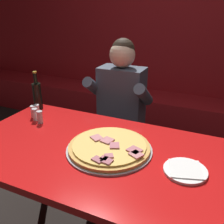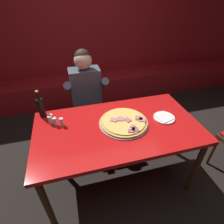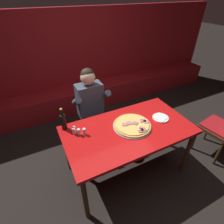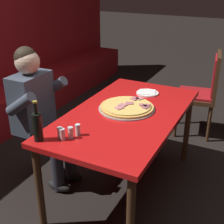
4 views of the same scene
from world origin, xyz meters
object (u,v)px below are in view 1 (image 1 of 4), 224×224
beer_bottle (37,95)px  shaker_parmesan (40,118)px  shaker_red_pepper_flakes (35,115)px  plate_white_paper (185,170)px  shaker_black_pepper (33,112)px  diner_seated_blue_shirt (118,109)px  main_dining_table (97,161)px  pizza (109,147)px  shaker_oregano (37,111)px

beer_bottle → shaker_parmesan: 0.28m
shaker_red_pepper_flakes → beer_bottle: bearing=123.8°
beer_bottle → shaker_parmesan: bearing=-48.3°
plate_white_paper → shaker_black_pepper: 1.12m
beer_bottle → diner_seated_blue_shirt: 0.66m
diner_seated_blue_shirt → plate_white_paper: bearing=-48.0°
beer_bottle → shaker_black_pepper: size_ratio=3.40×
main_dining_table → shaker_red_pepper_flakes: 0.60m
shaker_red_pepper_flakes → shaker_black_pepper: bearing=141.5°
diner_seated_blue_shirt → shaker_black_pepper: bearing=-128.1°
pizza → shaker_parmesan: size_ratio=5.54×
beer_bottle → shaker_black_pepper: bearing=-62.6°
pizza → shaker_black_pepper: (-0.68, 0.18, 0.02)m
pizza → plate_white_paper: size_ratio=2.27×
pizza → diner_seated_blue_shirt: bearing=109.7°
main_dining_table → shaker_black_pepper: shaker_black_pepper is taller
shaker_black_pepper → shaker_parmesan: bearing=-28.8°
shaker_red_pepper_flakes → diner_seated_blue_shirt: size_ratio=0.07×
main_dining_table → shaker_oregano: (-0.61, 0.23, 0.12)m
pizza → diner_seated_blue_shirt: 0.77m
shaker_parmesan → diner_seated_blue_shirt: bearing=62.0°
diner_seated_blue_shirt → shaker_parmesan: bearing=-118.0°
main_dining_table → shaker_parmesan: size_ratio=18.12×
diner_seated_blue_shirt → beer_bottle: bearing=-141.7°
shaker_black_pepper → shaker_red_pepper_flakes: (0.05, -0.04, 0.00)m
pizza → beer_bottle: bearing=156.7°
main_dining_table → beer_bottle: beer_bottle is taller
shaker_black_pepper → diner_seated_blue_shirt: (0.42, 0.54, -0.11)m
pizza → shaker_red_pepper_flakes: bearing=167.3°
shaker_black_pepper → shaker_oregano: 0.03m
pizza → plate_white_paper: 0.42m
shaker_oregano → pizza: bearing=-17.2°
plate_white_paper → diner_seated_blue_shirt: diner_seated_blue_shirt is taller
shaker_oregano → shaker_parmesan: (0.10, -0.09, 0.00)m
shaker_oregano → beer_bottle: bearing=125.8°
main_dining_table → shaker_red_pepper_flakes: (-0.57, 0.16, 0.12)m
plate_white_paper → diner_seated_blue_shirt: bearing=132.0°
main_dining_table → pizza: 0.12m
main_dining_table → shaker_parmesan: (-0.51, 0.14, 0.12)m
pizza → shaker_red_pepper_flakes: shaker_red_pepper_flakes is taller
shaker_parmesan → diner_seated_blue_shirt: size_ratio=0.07×
beer_bottle → shaker_red_pepper_flakes: bearing=-56.2°
main_dining_table → diner_seated_blue_shirt: bearing=104.4°
main_dining_table → plate_white_paper: bearing=-0.8°
plate_white_paper → shaker_oregano: shaker_oregano is taller
pizza → shaker_oregano: size_ratio=5.54×
main_dining_table → pizza: (0.07, 0.02, 0.10)m
beer_bottle → diner_seated_blue_shirt: (0.50, 0.40, -0.18)m
shaker_black_pepper → shaker_oregano: same height
main_dining_table → shaker_oregano: 0.66m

